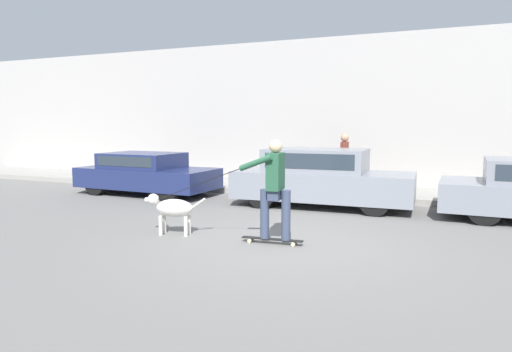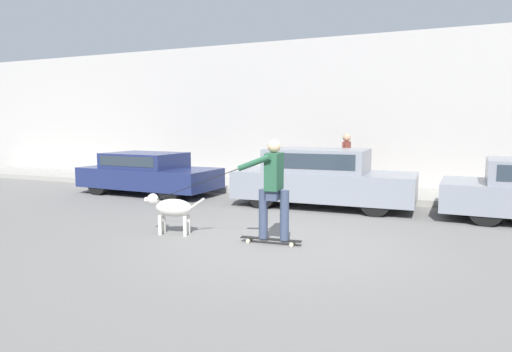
{
  "view_description": "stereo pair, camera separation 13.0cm",
  "coord_description": "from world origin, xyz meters",
  "px_view_note": "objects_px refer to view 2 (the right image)",
  "views": [
    {
      "loc": [
        2.55,
        -7.07,
        2.0
      ],
      "look_at": [
        -1.05,
        1.43,
        0.95
      ],
      "focal_mm": 32.0,
      "sensor_mm": 36.0,
      "label": 1
    },
    {
      "loc": [
        2.67,
        -7.02,
        2.0
      ],
      "look_at": [
        -1.05,
        1.43,
        0.95
      ],
      "focal_mm": 32.0,
      "sensor_mm": 36.0,
      "label": 2
    }
  ],
  "objects_px": {
    "parked_car_0": "(148,173)",
    "parked_car_1": "(322,179)",
    "dog": "(172,208)",
    "skateboarder": "(273,185)",
    "pedestrian_with_bag": "(346,159)"
  },
  "relations": [
    {
      "from": "parked_car_1",
      "to": "pedestrian_with_bag",
      "type": "relative_size",
      "value": 2.73
    },
    {
      "from": "pedestrian_with_bag",
      "to": "dog",
      "type": "bearing_deg",
      "value": -115.79
    },
    {
      "from": "skateboarder",
      "to": "pedestrian_with_bag",
      "type": "xyz_separation_m",
      "value": [
        -0.05,
        5.71,
        0.03
      ]
    },
    {
      "from": "parked_car_0",
      "to": "skateboarder",
      "type": "relative_size",
      "value": 1.45
    },
    {
      "from": "parked_car_0",
      "to": "dog",
      "type": "xyz_separation_m",
      "value": [
        3.38,
        -3.82,
        -0.11
      ]
    },
    {
      "from": "dog",
      "to": "skateboarder",
      "type": "height_order",
      "value": "skateboarder"
    },
    {
      "from": "parked_car_0",
      "to": "pedestrian_with_bag",
      "type": "height_order",
      "value": "pedestrian_with_bag"
    },
    {
      "from": "dog",
      "to": "skateboarder",
      "type": "bearing_deg",
      "value": 170.99
    },
    {
      "from": "parked_car_1",
      "to": "dog",
      "type": "relative_size",
      "value": 3.82
    },
    {
      "from": "parked_car_0",
      "to": "dog",
      "type": "distance_m",
      "value": 5.1
    },
    {
      "from": "parked_car_0",
      "to": "dog",
      "type": "bearing_deg",
      "value": -46.68
    },
    {
      "from": "parked_car_1",
      "to": "dog",
      "type": "xyz_separation_m",
      "value": [
        -1.74,
        -3.82,
        -0.2
      ]
    },
    {
      "from": "dog",
      "to": "pedestrian_with_bag",
      "type": "distance_m",
      "value": 6.14
    },
    {
      "from": "skateboarder",
      "to": "pedestrian_with_bag",
      "type": "bearing_deg",
      "value": -94.37
    },
    {
      "from": "parked_car_0",
      "to": "parked_car_1",
      "type": "distance_m",
      "value": 5.12
    }
  ]
}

